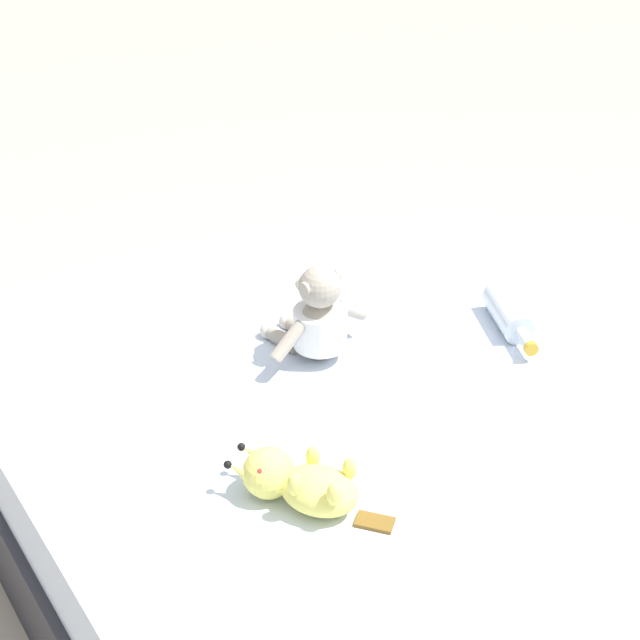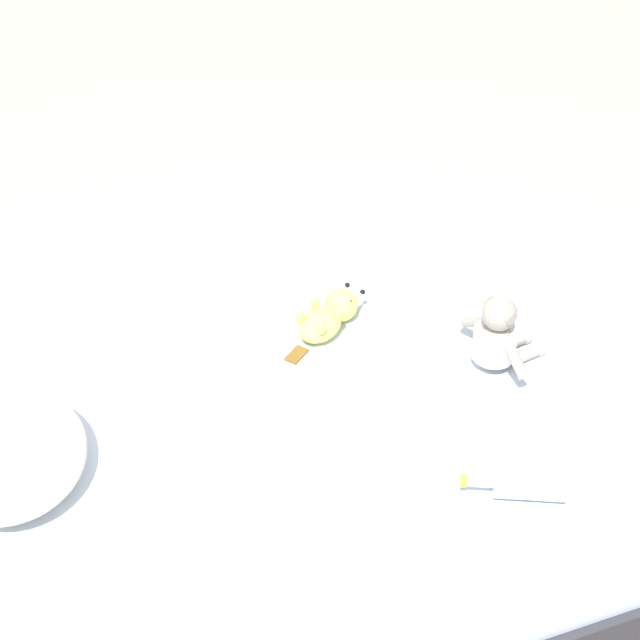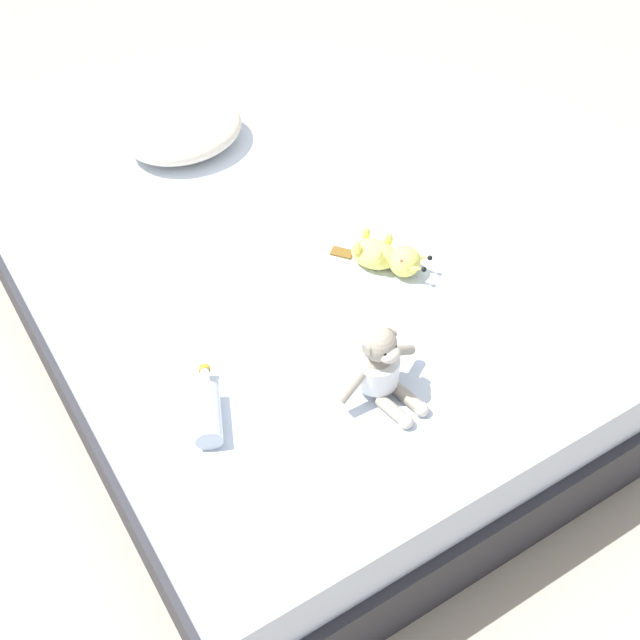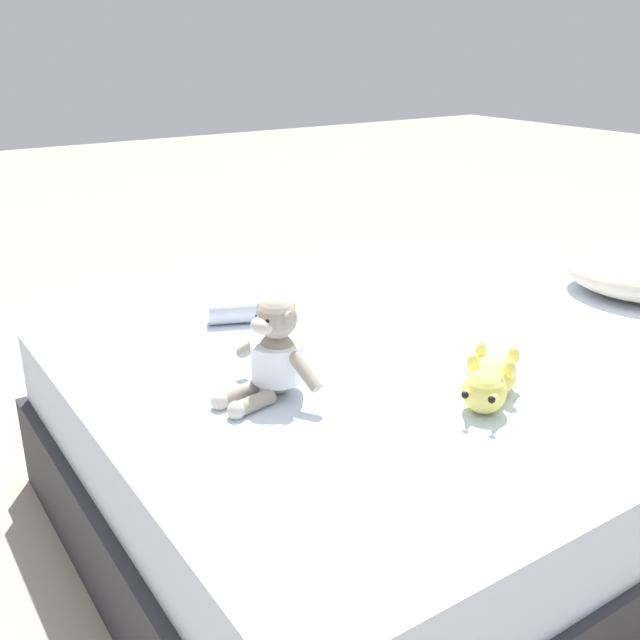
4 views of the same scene
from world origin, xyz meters
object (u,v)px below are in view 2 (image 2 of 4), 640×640
pillow (7,453)px  plush_yellow_creature (329,316)px  bed (299,469)px  plush_monkey (498,337)px  glass_bottle (526,485)px

pillow → plush_yellow_creature: (0.26, -0.93, -0.02)m
bed → plush_monkey: 0.67m
pillow → plush_yellow_creature: bearing=-74.2°
pillow → bed: bearing=-91.8°
pillow → glass_bottle: (-0.48, -1.16, -0.03)m
pillow → plush_monkey: plush_monkey is taller
bed → glass_bottle: (-0.46, -0.43, 0.28)m
pillow → glass_bottle: pillow is taller
pillow → glass_bottle: 1.26m
bed → glass_bottle: size_ratio=8.16×
pillow → plush_yellow_creature: size_ratio=1.58×
plush_yellow_creature → pillow: bearing=105.8°
plush_yellow_creature → glass_bottle: (-0.74, -0.24, -0.01)m
pillow → plush_monkey: 1.32m
pillow → glass_bottle: size_ratio=1.90×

